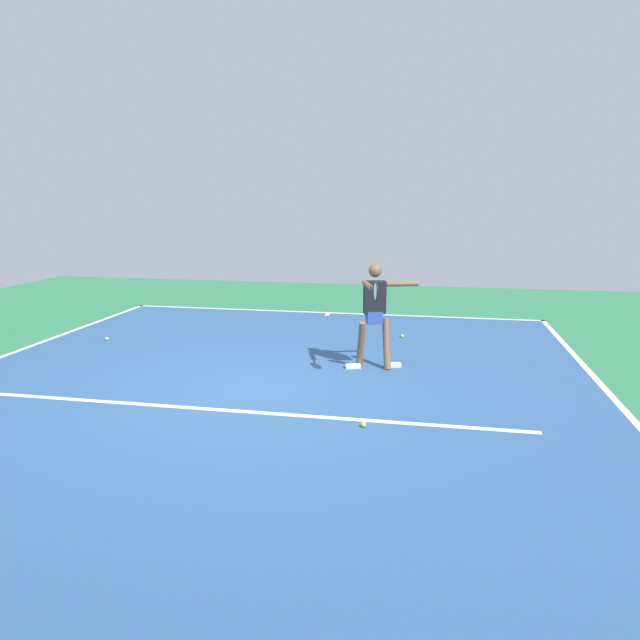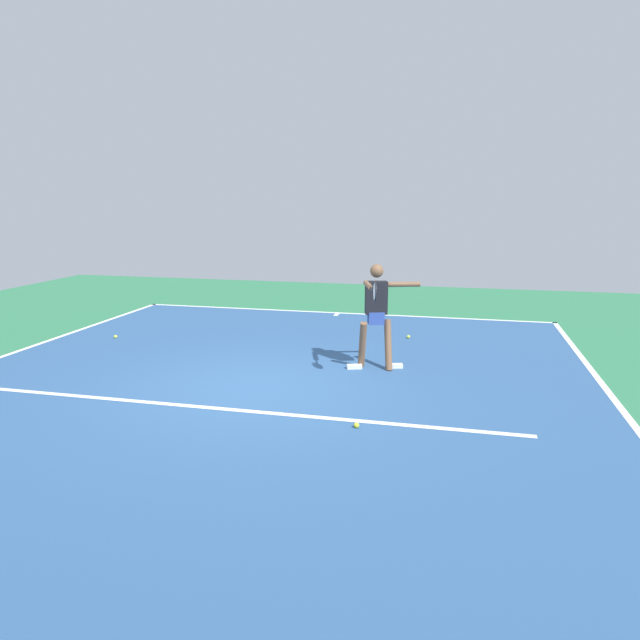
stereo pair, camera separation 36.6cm
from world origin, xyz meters
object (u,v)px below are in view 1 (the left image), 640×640
(tennis_ball_centre_court, at_px, (363,425))
(tennis_player, at_px, (375,310))
(tennis_ball_near_service_line, at_px, (402,336))
(tennis_ball_by_sideline, at_px, (107,339))

(tennis_ball_centre_court, bearing_deg, tennis_player, -87.31)
(tennis_ball_centre_court, bearing_deg, tennis_ball_near_service_line, -92.73)
(tennis_ball_near_service_line, xyz_separation_m, tennis_ball_by_sideline, (5.61, 1.33, 0.00))
(tennis_player, xyz_separation_m, tennis_ball_by_sideline, (5.27, -0.89, -0.93))
(tennis_ball_near_service_line, distance_m, tennis_ball_by_sideline, 5.76)
(tennis_ball_by_sideline, bearing_deg, tennis_ball_near_service_line, -166.69)
(tennis_ball_near_service_line, bearing_deg, tennis_player, 81.30)
(tennis_ball_near_service_line, relative_size, tennis_ball_by_sideline, 1.00)
(tennis_ball_by_sideline, bearing_deg, tennis_player, 170.38)
(tennis_ball_near_service_line, height_order, tennis_ball_by_sideline, same)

